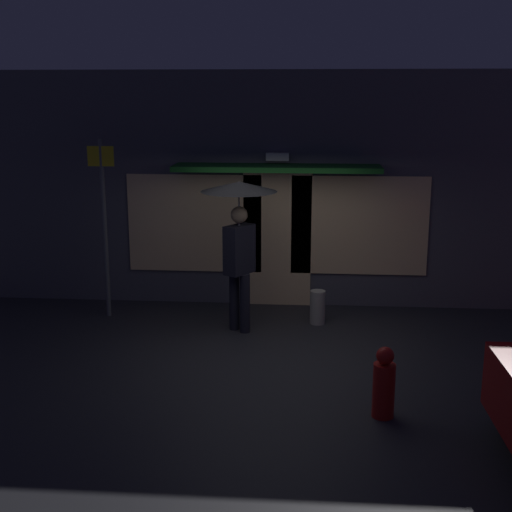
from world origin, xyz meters
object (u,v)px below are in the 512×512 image
Objects in this scene: person_with_umbrella at (239,220)px; street_sign_post at (104,219)px; sidewalk_bollard at (318,307)px; fire_hydrant at (384,385)px.

street_sign_post is (-2.13, 0.54, -0.11)m from person_with_umbrella.
fire_hydrant is (0.68, -3.05, 0.11)m from sidewalk_bollard.
street_sign_post is 5.21m from fire_hydrant.
person_with_umbrella is at bearing 124.89° from fire_hydrant.
street_sign_post reaches higher than fire_hydrant.
fire_hydrant is at bearing -111.25° from person_with_umbrella.
person_with_umbrella is 0.80× the size of street_sign_post.
sidewalk_bollard is 3.13m from fire_hydrant.
person_with_umbrella is at bearing -14.16° from street_sign_post.
street_sign_post reaches higher than person_with_umbrella.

